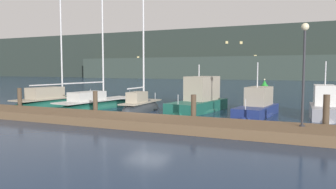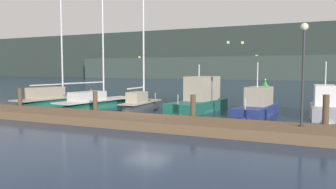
% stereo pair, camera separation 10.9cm
% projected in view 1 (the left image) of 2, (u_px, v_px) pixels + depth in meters
% --- Properties ---
extents(ground_plane, '(400.00, 400.00, 0.00)m').
position_uv_depth(ground_plane, '(148.00, 118.00, 19.39)').
color(ground_plane, '#192D4C').
extents(dock, '(28.73, 2.80, 0.45)m').
position_uv_depth(dock, '(126.00, 120.00, 17.11)').
color(dock, brown).
rests_on(dock, ground).
extents(mooring_pile_0, '(0.28, 0.28, 1.61)m').
position_uv_depth(mooring_pile_0, '(20.00, 100.00, 22.43)').
color(mooring_pile_0, '#4C3D2D').
rests_on(mooring_pile_0, ground).
extents(mooring_pile_1, '(0.28, 0.28, 1.58)m').
position_uv_depth(mooring_pile_1, '(95.00, 104.00, 19.85)').
color(mooring_pile_1, '#4C3D2D').
rests_on(mooring_pile_1, ground).
extents(mooring_pile_2, '(0.28, 0.28, 1.55)m').
position_uv_depth(mooring_pile_2, '(194.00, 109.00, 17.28)').
color(mooring_pile_2, '#4C3D2D').
rests_on(mooring_pile_2, ground).
extents(mooring_pile_3, '(0.28, 0.28, 1.75)m').
position_uv_depth(mooring_pile_3, '(326.00, 114.00, 14.70)').
color(mooring_pile_3, '#4C3D2D').
rests_on(mooring_pile_3, ground).
extents(sailboat_berth_1, '(3.07, 8.56, 11.97)m').
position_uv_depth(sailboat_berth_1, '(55.00, 104.00, 25.76)').
color(sailboat_berth_1, '#195647').
rests_on(sailboat_berth_1, ground).
extents(sailboat_berth_2, '(3.23, 8.62, 12.09)m').
position_uv_depth(sailboat_berth_2, '(97.00, 106.00, 24.42)').
color(sailboat_berth_2, '#195647').
rests_on(sailboat_berth_2, ground).
extents(sailboat_berth_3, '(1.61, 5.12, 8.72)m').
position_uv_depth(sailboat_berth_3, '(141.00, 109.00, 22.49)').
color(sailboat_berth_3, '#2D3338').
rests_on(sailboat_berth_3, ground).
extents(motorboat_berth_4, '(3.06, 6.58, 3.78)m').
position_uv_depth(motorboat_berth_4, '(199.00, 105.00, 22.52)').
color(motorboat_berth_4, '#195647').
rests_on(motorboat_berth_4, ground).
extents(motorboat_berth_5, '(2.44, 5.35, 3.86)m').
position_uv_depth(motorboat_berth_5, '(257.00, 111.00, 20.45)').
color(motorboat_berth_5, navy).
rests_on(motorboat_berth_5, ground).
extents(motorboat_berth_6, '(1.88, 4.83, 3.98)m').
position_uv_depth(motorboat_berth_6, '(324.00, 112.00, 19.54)').
color(motorboat_berth_6, gray).
rests_on(motorboat_berth_6, ground).
extents(channel_buoy, '(1.07, 1.07, 1.95)m').
position_uv_depth(channel_buoy, '(264.00, 91.00, 33.20)').
color(channel_buoy, green).
rests_on(channel_buoy, ground).
extents(dock_lamppost, '(0.32, 0.32, 4.36)m').
position_uv_depth(dock_lamppost, '(304.00, 58.00, 13.76)').
color(dock_lamppost, '#2D2D33').
rests_on(dock_lamppost, dock).
extents(hillside_backdrop, '(240.00, 23.00, 16.08)m').
position_uv_depth(hillside_backdrop, '(286.00, 55.00, 99.93)').
color(hillside_backdrop, '#28332D').
rests_on(hillside_backdrop, ground).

